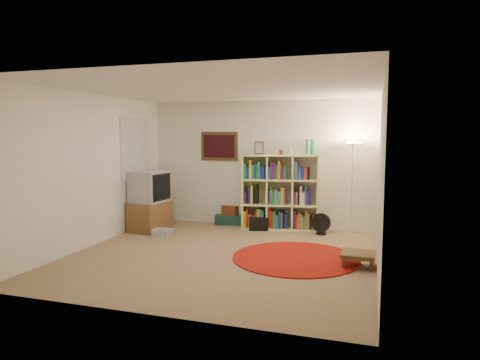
% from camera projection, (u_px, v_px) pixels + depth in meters
% --- Properties ---
extents(room, '(4.54, 4.54, 2.54)m').
position_uv_depth(room, '(219.00, 173.00, 6.44)').
color(room, '#8E7153').
rests_on(room, ground).
extents(bookshelf, '(1.50, 0.64, 1.74)m').
position_uv_depth(bookshelf, '(279.00, 193.00, 8.27)').
color(bookshelf, '#FBFFAA').
rests_on(bookshelf, ground).
extents(floor_lamp, '(0.35, 0.35, 1.75)m').
position_uv_depth(floor_lamp, '(353.00, 156.00, 7.65)').
color(floor_lamp, white).
rests_on(floor_lamp, ground).
extents(floor_fan, '(0.36, 0.20, 0.40)m').
position_uv_depth(floor_fan, '(321.00, 224.00, 7.85)').
color(floor_fan, black).
rests_on(floor_fan, ground).
extents(tv_stand, '(0.63, 0.85, 1.15)m').
position_uv_depth(tv_stand, '(150.00, 202.00, 8.18)').
color(tv_stand, brown).
rests_on(tv_stand, ground).
extents(dvd_box, '(0.34, 0.29, 0.11)m').
position_uv_depth(dvd_box, '(162.00, 232.00, 7.84)').
color(dvd_box, '#B0B1B5').
rests_on(dvd_box, ground).
extents(suitcase, '(0.67, 0.51, 0.19)m').
position_uv_depth(suitcase, '(230.00, 219.00, 8.84)').
color(suitcase, '#163E34').
rests_on(suitcase, ground).
extents(wicker_basket, '(0.39, 0.32, 0.19)m').
position_uv_depth(wicker_basket, '(231.00, 210.00, 8.81)').
color(wicker_basket, brown).
rests_on(wicker_basket, suitcase).
extents(duffel_bag, '(0.43, 0.39, 0.25)m').
position_uv_depth(duffel_bag, '(259.00, 223.00, 8.29)').
color(duffel_bag, black).
rests_on(duffel_bag, ground).
extents(red_rug, '(1.88, 1.88, 0.02)m').
position_uv_depth(red_rug, '(296.00, 258.00, 6.35)').
color(red_rug, maroon).
rests_on(red_rug, ground).
extents(side_table, '(0.46, 0.46, 0.20)m').
position_uv_depth(side_table, '(358.00, 255.00, 5.93)').
color(side_table, '#3D2915').
rests_on(side_table, ground).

